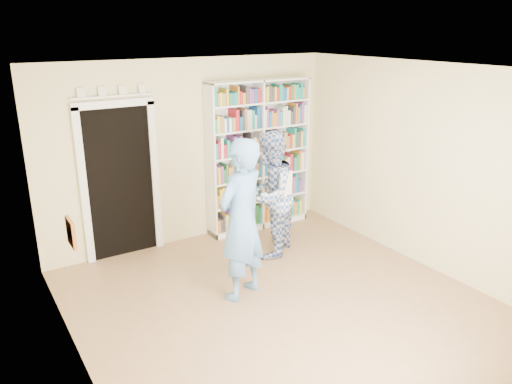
% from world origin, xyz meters
% --- Properties ---
extents(floor, '(5.00, 5.00, 0.00)m').
position_xyz_m(floor, '(0.00, 0.00, 0.00)').
color(floor, '#946A48').
rests_on(floor, ground).
extents(ceiling, '(5.00, 5.00, 0.00)m').
position_xyz_m(ceiling, '(0.00, 0.00, 2.70)').
color(ceiling, white).
rests_on(ceiling, wall_back).
extents(wall_back, '(4.50, 0.00, 4.50)m').
position_xyz_m(wall_back, '(0.00, 2.50, 1.35)').
color(wall_back, beige).
rests_on(wall_back, floor).
extents(wall_left, '(0.00, 5.00, 5.00)m').
position_xyz_m(wall_left, '(-2.25, 0.00, 1.35)').
color(wall_left, beige).
rests_on(wall_left, floor).
extents(wall_right, '(0.00, 5.00, 5.00)m').
position_xyz_m(wall_right, '(2.25, 0.00, 1.35)').
color(wall_right, beige).
rests_on(wall_right, floor).
extents(bookshelf, '(1.71, 0.32, 2.36)m').
position_xyz_m(bookshelf, '(1.06, 2.34, 1.19)').
color(bookshelf, white).
rests_on(bookshelf, floor).
extents(doorway, '(1.10, 0.08, 2.43)m').
position_xyz_m(doorway, '(-1.10, 2.48, 1.18)').
color(doorway, black).
rests_on(doorway, floor).
extents(wall_art, '(0.03, 0.25, 0.25)m').
position_xyz_m(wall_art, '(-2.23, 0.20, 1.40)').
color(wall_art, brown).
rests_on(wall_art, wall_left).
extents(man_blue, '(0.83, 0.69, 1.95)m').
position_xyz_m(man_blue, '(-0.28, 0.59, 0.97)').
color(man_blue, '#578BC2').
rests_on(man_blue, floor).
extents(man_plaid, '(1.11, 1.07, 1.79)m').
position_xyz_m(man_plaid, '(0.64, 1.37, 0.90)').
color(man_plaid, '#2F4D91').
rests_on(man_plaid, floor).
extents(paper_sheet, '(0.23, 0.07, 0.33)m').
position_xyz_m(paper_sheet, '(0.73, 1.11, 1.11)').
color(paper_sheet, white).
rests_on(paper_sheet, man_plaid).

